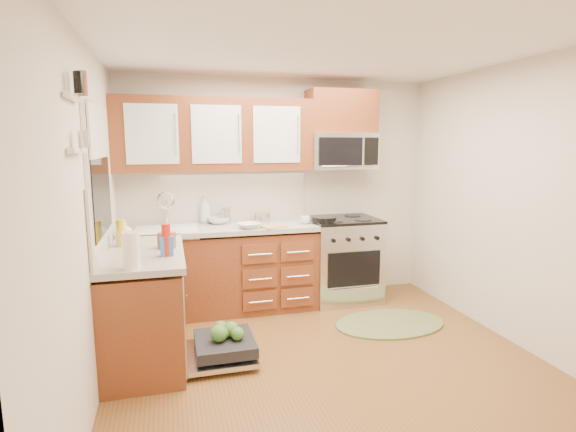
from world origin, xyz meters
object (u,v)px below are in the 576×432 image
object	(u,v)px
skillet	(324,219)
cutting_board	(274,227)
paper_towel_roll	(131,251)
bowl_b	(218,220)
sink	(167,241)
microwave	(341,151)
cup	(305,220)
range	(343,259)
upper_cabinets	(215,135)
bowl_a	(249,226)
rug	(390,323)
stock_pot	(262,217)
dishwasher	(220,349)

from	to	relation	value
skillet	cutting_board	world-z (taller)	skillet
paper_towel_roll	bowl_b	world-z (taller)	paper_towel_roll
cutting_board	sink	bearing A→B (deg)	169.45
microwave	cup	size ratio (longest dim) A/B	6.82
range	microwave	bearing A→B (deg)	90.00
upper_cabinets	range	world-z (taller)	upper_cabinets
range	bowl_a	world-z (taller)	bowl_a
microwave	bowl_a	bearing A→B (deg)	-164.96
sink	bowl_a	bearing A→B (deg)	-11.80
rug	paper_towel_roll	bearing A→B (deg)	-164.91
sink	rug	world-z (taller)	sink
stock_pot	range	bearing A→B (deg)	-9.14
sink	stock_pot	bearing A→B (deg)	8.73
range	sink	distance (m)	1.96
cutting_board	bowl_b	xyz separation A→B (m)	(-0.53, 0.38, 0.03)
range	rug	size ratio (longest dim) A/B	0.85
dishwasher	bowl_a	bearing A→B (deg)	65.97
range	cutting_board	world-z (taller)	range
dishwasher	stock_pot	xyz separation A→B (m)	(0.63, 1.28, 0.88)
microwave	bowl_b	size ratio (longest dim) A/B	3.20
microwave	paper_towel_roll	world-z (taller)	microwave
skillet	upper_cabinets	bearing A→B (deg)	166.78
microwave	bowl_b	xyz separation A→B (m)	(-1.39, 0.05, -0.74)
stock_pot	cutting_board	xyz separation A→B (m)	(0.05, -0.36, -0.04)
paper_towel_roll	range	bearing A→B (deg)	33.80
upper_cabinets	paper_towel_roll	size ratio (longest dim) A/B	7.87
microwave	skillet	xyz separation A→B (m)	(-0.28, -0.24, -0.73)
upper_cabinets	skillet	distance (m)	1.46
paper_towel_roll	cup	world-z (taller)	paper_towel_roll
cup	stock_pot	bearing A→B (deg)	152.18
microwave	rug	bearing A→B (deg)	-78.91
rug	paper_towel_roll	distance (m)	2.65
skillet	bowl_a	size ratio (longest dim) A/B	1.18
rug	bowl_b	world-z (taller)	bowl_b
upper_cabinets	stock_pot	world-z (taller)	upper_cabinets
upper_cabinets	range	xyz separation A→B (m)	(1.41, -0.15, -1.40)
sink	cutting_board	size ratio (longest dim) A/B	2.50
cup	cutting_board	bearing A→B (deg)	-161.08
microwave	sink	distance (m)	2.13
dishwasher	cutting_board	xyz separation A→B (m)	(0.68, 0.92, 0.83)
bowl_a	upper_cabinets	bearing A→B (deg)	131.61
microwave	paper_towel_roll	distance (m)	2.75
range	stock_pot	world-z (taller)	stock_pot
range	cup	size ratio (longest dim) A/B	8.53
cutting_board	range	bearing A→B (deg)	13.77
sink	stock_pot	size ratio (longest dim) A/B	3.56
cutting_board	paper_towel_roll	distance (m)	1.81
dishwasher	bowl_a	size ratio (longest dim) A/B	3.10
upper_cabinets	sink	xyz separation A→B (m)	(-0.52, -0.16, -1.07)
rug	bowl_a	size ratio (longest dim) A/B	4.97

